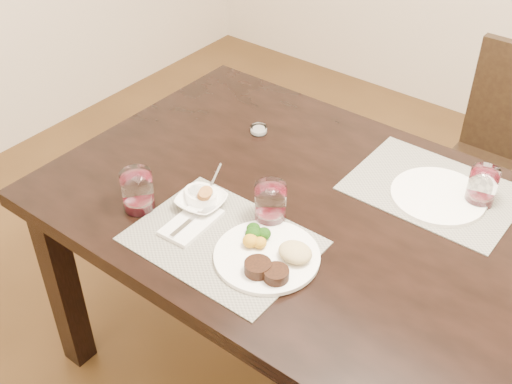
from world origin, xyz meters
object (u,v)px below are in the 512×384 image
Objects in this scene: chair_far at (505,158)px; dinner_plate at (270,256)px; steak_knife at (282,276)px; cracker_bowl at (201,201)px; far_plate at (438,196)px; wine_glass_near at (270,205)px.

dinner_plate is (-0.21, -1.18, 0.27)m from chair_far.
cracker_bowl is at bearing 160.91° from steak_knife.
chair_far is 3.41× the size of far_plate.
chair_far is 1.25m from steak_knife.
dinner_plate is at bearing -53.11° from wine_glass_near.
steak_knife is 0.35m from cracker_bowl.
chair_far is at bearing 73.79° from wine_glass_near.
steak_knife is 1.47× the size of cracker_bowl.
steak_knife and far_plate have the same top height.
wine_glass_near is 0.48m from far_plate.
steak_knife is (-0.16, -1.21, 0.26)m from chair_far.
far_plate is at bearing 41.13° from cracker_bowl.
far_plate is at bearing 67.99° from steak_knife.
cracker_bowl reaches higher than steak_knife.
steak_knife is 0.55m from far_plate.
chair_far is 7.84× the size of wine_glass_near.
cracker_bowl reaches higher than dinner_plate.
wine_glass_near reaches higher than dinner_plate.
cracker_bowl is (-0.34, 0.09, 0.01)m from steak_knife.
dinner_plate is at bearing -11.39° from cracker_bowl.
steak_knife is 1.83× the size of wine_glass_near.
dinner_plate is 1.27× the size of steak_knife.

